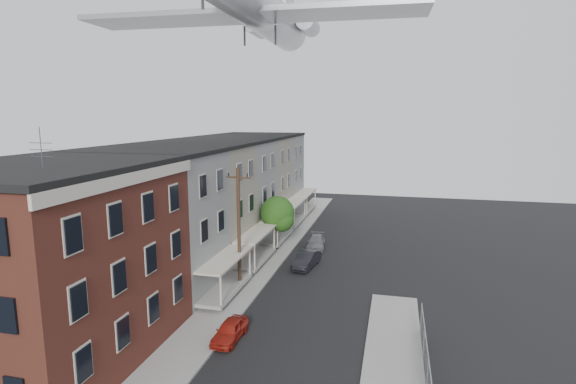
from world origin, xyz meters
name	(u,v)px	position (x,y,z in m)	size (l,w,h in m)	color
sidewalk_left	(265,263)	(-5.50, 24.00, 0.06)	(3.00, 62.00, 0.12)	gray
curb_left	(281,264)	(-4.05, 24.00, 0.07)	(0.15, 62.00, 0.14)	gray
corner_building	(49,262)	(-12.00, 7.00, 5.16)	(10.31, 12.30, 12.15)	#371A11
row_house_a	(148,221)	(-11.96, 16.50, 5.13)	(11.98, 7.00, 10.30)	slate
row_house_b	(191,203)	(-11.96, 23.50, 5.13)	(11.98, 7.00, 10.30)	#706759
row_house_c	(221,190)	(-11.96, 30.50, 5.13)	(11.98, 7.00, 10.30)	slate
row_house_d	(244,180)	(-11.96, 37.50, 5.13)	(11.98, 7.00, 10.30)	#706759
row_house_e	(262,173)	(-11.96, 44.50, 5.13)	(11.98, 7.00, 10.30)	slate
utility_pole	(239,227)	(-5.60, 18.00, 4.67)	(1.80, 0.26, 9.00)	black
street_tree	(279,215)	(-5.27, 27.92, 3.45)	(3.22, 3.20, 5.20)	black
car_near	(230,330)	(-3.60, 10.71, 0.56)	(1.32, 3.28, 1.12)	#A41F15
car_mid	(306,260)	(-1.80, 23.85, 0.66)	(1.39, 3.99, 1.32)	black
car_far	(316,242)	(-1.97, 29.55, 0.58)	(1.63, 4.00, 1.16)	slate
airplane	(258,7)	(-6.00, 24.57, 21.17)	(26.32, 30.05, 8.73)	silver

